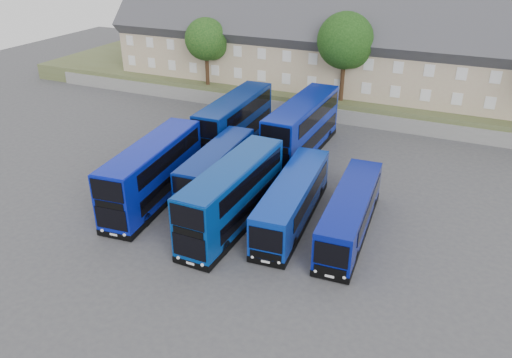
% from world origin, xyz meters
% --- Properties ---
extents(ground, '(120.00, 120.00, 0.00)m').
position_xyz_m(ground, '(0.00, 0.00, 0.00)').
color(ground, '#424247').
rests_on(ground, ground).
extents(retaining_wall, '(70.00, 0.40, 1.50)m').
position_xyz_m(retaining_wall, '(0.00, 24.00, 0.75)').
color(retaining_wall, slate).
rests_on(retaining_wall, ground).
extents(earth_bank, '(80.00, 20.00, 2.00)m').
position_xyz_m(earth_bank, '(0.00, 34.00, 1.00)').
color(earth_bank, '#545B33').
rests_on(earth_bank, ground).
extents(terrace_row, '(54.00, 10.40, 11.20)m').
position_xyz_m(terrace_row, '(0.00, 30.00, 6.60)').
color(terrace_row, tan).
rests_on(terrace_row, earth_bank).
extents(dd_front_left, '(3.76, 11.64, 4.55)m').
position_xyz_m(dd_front_left, '(-5.62, 1.82, 2.23)').
color(dd_front_left, '#0818A4').
rests_on(dd_front_left, ground).
extents(dd_front_mid, '(2.81, 9.89, 3.88)m').
position_xyz_m(dd_front_mid, '(-1.69, 4.42, 1.90)').
color(dd_front_mid, navy).
rests_on(dd_front_mid, ground).
extents(dd_front_right, '(2.78, 11.33, 4.48)m').
position_xyz_m(dd_front_right, '(1.31, 1.13, 2.20)').
color(dd_front_right, navy).
rests_on(dd_front_right, ground).
extents(dd_rear_left, '(3.03, 11.88, 4.70)m').
position_xyz_m(dd_rear_left, '(-4.82, 13.76, 2.31)').
color(dd_rear_left, navy).
rests_on(dd_rear_left, ground).
extents(dd_rear_right, '(3.04, 12.39, 4.91)m').
position_xyz_m(dd_rear_right, '(1.44, 14.67, 2.41)').
color(dd_rear_right, '#081D9F').
rests_on(dd_rear_right, ground).
extents(coach_east_a, '(3.34, 11.75, 3.17)m').
position_xyz_m(coach_east_a, '(4.84, 3.30, 1.55)').
color(coach_east_a, '#082DA2').
rests_on(coach_east_a, ground).
extents(coach_east_b, '(3.00, 11.27, 3.05)m').
position_xyz_m(coach_east_b, '(8.92, 3.31, 1.49)').
color(coach_east_b, '#071489').
rests_on(coach_east_b, ground).
extents(tree_west, '(4.80, 4.80, 7.65)m').
position_xyz_m(tree_west, '(-13.85, 25.10, 7.05)').
color(tree_west, '#382314').
rests_on(tree_west, earth_bank).
extents(tree_mid, '(5.76, 5.76, 9.18)m').
position_xyz_m(tree_mid, '(2.15, 25.60, 8.07)').
color(tree_mid, '#382314').
rests_on(tree_mid, earth_bank).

